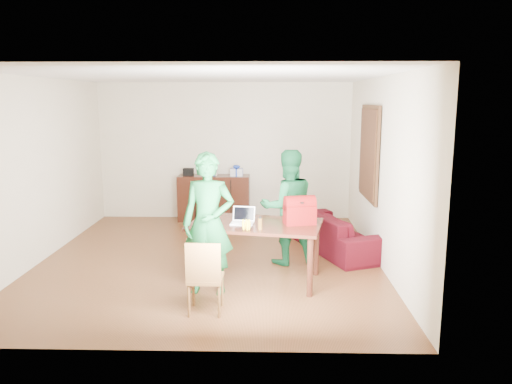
{
  "coord_description": "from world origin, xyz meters",
  "views": [
    {
      "loc": [
        0.88,
        -7.16,
        2.39
      ],
      "look_at": [
        0.71,
        -0.64,
        1.16
      ],
      "focal_mm": 35.0,
      "sensor_mm": 36.0,
      "label": 1
    }
  ],
  "objects_px": {
    "person_near": "(208,224)",
    "chair": "(206,291)",
    "table": "(256,230)",
    "red_bag": "(300,213)",
    "laptop": "(242,221)",
    "person_far": "(288,207)",
    "sofa": "(335,230)",
    "bottle": "(260,223)"
  },
  "relations": [
    {
      "from": "table",
      "to": "sofa",
      "type": "distance_m",
      "value": 1.96
    },
    {
      "from": "red_bag",
      "to": "bottle",
      "type": "bearing_deg",
      "value": -160.97
    },
    {
      "from": "person_near",
      "to": "laptop",
      "type": "bearing_deg",
      "value": 47.74
    },
    {
      "from": "table",
      "to": "person_far",
      "type": "height_order",
      "value": "person_far"
    },
    {
      "from": "chair",
      "to": "laptop",
      "type": "relative_size",
      "value": 2.72
    },
    {
      "from": "person_near",
      "to": "chair",
      "type": "bearing_deg",
      "value": -81.27
    },
    {
      "from": "red_bag",
      "to": "chair",
      "type": "bearing_deg",
      "value": -150.04
    },
    {
      "from": "person_near",
      "to": "sofa",
      "type": "distance_m",
      "value": 2.67
    },
    {
      "from": "table",
      "to": "laptop",
      "type": "relative_size",
      "value": 5.83
    },
    {
      "from": "chair",
      "to": "red_bag",
      "type": "relative_size",
      "value": 2.17
    },
    {
      "from": "chair",
      "to": "sofa",
      "type": "distance_m",
      "value": 3.05
    },
    {
      "from": "table",
      "to": "bottle",
      "type": "relative_size",
      "value": 11.37
    },
    {
      "from": "red_bag",
      "to": "sofa",
      "type": "height_order",
      "value": "red_bag"
    },
    {
      "from": "chair",
      "to": "red_bag",
      "type": "bearing_deg",
      "value": 42.53
    },
    {
      "from": "red_bag",
      "to": "sofa",
      "type": "xyz_separation_m",
      "value": [
        0.67,
        1.5,
        -0.63
      ]
    },
    {
      "from": "person_far",
      "to": "sofa",
      "type": "distance_m",
      "value": 1.19
    },
    {
      "from": "red_bag",
      "to": "laptop",
      "type": "bearing_deg",
      "value": 169.68
    },
    {
      "from": "table",
      "to": "person_near",
      "type": "bearing_deg",
      "value": -133.53
    },
    {
      "from": "chair",
      "to": "sofa",
      "type": "relative_size",
      "value": 0.41
    },
    {
      "from": "chair",
      "to": "sofa",
      "type": "bearing_deg",
      "value": 55.26
    },
    {
      "from": "table",
      "to": "laptop",
      "type": "height_order",
      "value": "laptop"
    },
    {
      "from": "laptop",
      "to": "bottle",
      "type": "relative_size",
      "value": 1.95
    },
    {
      "from": "chair",
      "to": "person_near",
      "type": "relative_size",
      "value": 0.49
    },
    {
      "from": "person_far",
      "to": "laptop",
      "type": "xyz_separation_m",
      "value": [
        -0.62,
        -0.81,
        -0.01
      ]
    },
    {
      "from": "laptop",
      "to": "person_far",
      "type": "bearing_deg",
      "value": 59.59
    },
    {
      "from": "red_bag",
      "to": "sofa",
      "type": "relative_size",
      "value": 0.19
    },
    {
      "from": "chair",
      "to": "person_far",
      "type": "height_order",
      "value": "person_far"
    },
    {
      "from": "table",
      "to": "bottle",
      "type": "xyz_separation_m",
      "value": [
        0.06,
        -0.33,
        0.18
      ]
    },
    {
      "from": "table",
      "to": "chair",
      "type": "relative_size",
      "value": 2.14
    },
    {
      "from": "chair",
      "to": "person_far",
      "type": "relative_size",
      "value": 0.51
    },
    {
      "from": "laptop",
      "to": "person_near",
      "type": "bearing_deg",
      "value": -131.0
    },
    {
      "from": "chair",
      "to": "person_near",
      "type": "distance_m",
      "value": 0.88
    },
    {
      "from": "person_near",
      "to": "person_far",
      "type": "bearing_deg",
      "value": 54.69
    },
    {
      "from": "laptop",
      "to": "sofa",
      "type": "xyz_separation_m",
      "value": [
        1.41,
        1.52,
        -0.53
      ]
    },
    {
      "from": "chair",
      "to": "bottle",
      "type": "distance_m",
      "value": 1.1
    },
    {
      "from": "sofa",
      "to": "person_far",
      "type": "bearing_deg",
      "value": 110.0
    },
    {
      "from": "table",
      "to": "person_near",
      "type": "distance_m",
      "value": 0.73
    },
    {
      "from": "person_near",
      "to": "person_far",
      "type": "xyz_separation_m",
      "value": [
        1.02,
        1.17,
        -0.04
      ]
    },
    {
      "from": "chair",
      "to": "red_bag",
      "type": "height_order",
      "value": "red_bag"
    },
    {
      "from": "person_near",
      "to": "person_far",
      "type": "height_order",
      "value": "person_near"
    },
    {
      "from": "table",
      "to": "sofa",
      "type": "height_order",
      "value": "table"
    },
    {
      "from": "chair",
      "to": "person_near",
      "type": "xyz_separation_m",
      "value": [
        -0.03,
        0.61,
        0.63
      ]
    }
  ]
}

